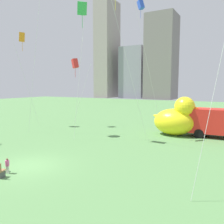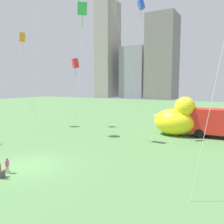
{
  "view_description": "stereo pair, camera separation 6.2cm",
  "coord_description": "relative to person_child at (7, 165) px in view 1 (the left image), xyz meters",
  "views": [
    {
      "loc": [
        11.78,
        -9.86,
        5.15
      ],
      "look_at": [
        2.82,
        5.94,
        3.07
      ],
      "focal_mm": 37.2,
      "sensor_mm": 36.0,
      "label": 1
    },
    {
      "loc": [
        11.84,
        -9.83,
        5.15
      ],
      "look_at": [
        2.82,
        5.94,
        3.07
      ],
      "focal_mm": 37.2,
      "sensor_mm": 36.0,
      "label": 2
    }
  ],
  "objects": [
    {
      "name": "kite_blue",
      "position": [
        -0.42,
        20.8,
        14.95
      ],
      "size": [
        3.46,
        3.34,
        16.23
      ],
      "color": "silver",
      "rests_on": "ground"
    },
    {
      "name": "box_truck",
      "position": [
        9.72,
        16.37,
        0.94
      ],
      "size": [
        5.95,
        2.62,
        2.85
      ],
      "color": "red",
      "rests_on": "ground"
    },
    {
      "name": "person_child",
      "position": [
        0.0,
        0.0,
        0.0
      ],
      "size": [
        0.22,
        0.22,
        0.92
      ],
      "color": "silver",
      "rests_on": "ground"
    },
    {
      "name": "kite_red",
      "position": [
        -6.52,
        14.7,
        7.33
      ],
      "size": [
        2.85,
        1.95,
        8.49
      ],
      "color": "silver",
      "rests_on": "ground"
    },
    {
      "name": "kite_orange",
      "position": [
        -12.37,
        11.73,
        10.51
      ],
      "size": [
        2.49,
        2.54,
        11.69
      ],
      "color": "silver",
      "rests_on": "ground"
    },
    {
      "name": "kite_green",
      "position": [
        -1.1,
        9.0,
        11.38
      ],
      "size": [
        1.35,
        1.36,
        12.63
      ],
      "color": "silver",
      "rests_on": "ground"
    },
    {
      "name": "giant_inflatable_duck",
      "position": [
        5.87,
        15.54,
        1.21
      ],
      "size": [
        4.86,
        3.12,
        4.03
      ],
      "color": "yellow",
      "rests_on": "ground"
    },
    {
      "name": "ground_plane",
      "position": [
        0.06,
        1.45,
        -0.5
      ],
      "size": [
        140.0,
        140.0,
        0.0
      ],
      "primitive_type": "plane",
      "color": "#55854B"
    },
    {
      "name": "city_skyline",
      "position": [
        -27.3,
        79.23,
        15.36
      ],
      "size": [
        32.63,
        13.4,
        40.28
      ],
      "color": "#9E938C",
      "rests_on": "ground"
    }
  ]
}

